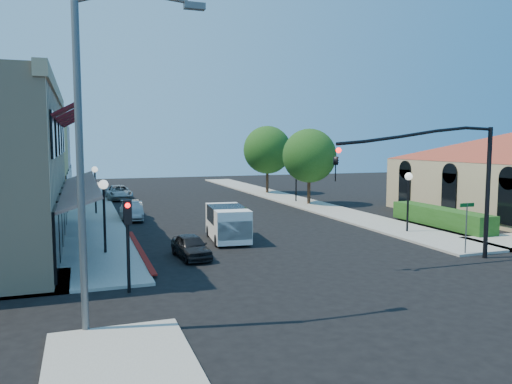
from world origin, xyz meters
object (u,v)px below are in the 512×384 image
object	(u,v)px
street_tree_b	(267,150)
cobra_streetlight	(93,144)
lamppost_right_near	(408,187)
lamppost_right_far	(296,172)
lamppost_left_near	(104,198)
parked_car_d	(119,192)
parked_car_c	(131,209)
signal_mast_arm	(450,170)
street_tree_a	(309,156)
secondary_signal	(128,228)
white_van	(228,221)
lamppost_left_far	(95,178)
street_name_sign	(466,220)
parked_car_b	(133,211)
parked_car_a	(191,246)

from	to	relation	value
street_tree_b	cobra_streetlight	world-z (taller)	cobra_streetlight
lamppost_right_near	lamppost_right_far	distance (m)	16.00
cobra_streetlight	lamppost_right_near	size ratio (longest dim) A/B	2.61
lamppost_left_near	parked_car_d	size ratio (longest dim) A/B	0.74
lamppost_right_far	parked_car_c	bearing A→B (deg)	-164.78
lamppost_right_far	signal_mast_arm	bearing A→B (deg)	-96.70
street_tree_b	parked_car_d	xyz separation A→B (m)	(-15.00, -0.42, -3.88)
street_tree_a	secondary_signal	bearing A→B (deg)	-129.21
street_tree_a	lamppost_right_near	distance (m)	14.08
street_tree_a	lamppost_right_near	bearing A→B (deg)	-91.23
cobra_streetlight	white_van	distance (m)	13.99
white_van	parked_car_c	xyz separation A→B (m)	(-4.13, 10.69, -0.53)
lamppost_left_far	lamppost_right_far	distance (m)	17.12
cobra_streetlight	signal_mast_arm	bearing A→B (deg)	13.11
street_name_sign	parked_car_b	distance (m)	21.33
lamppost_right_near	white_van	size ratio (longest dim) A/B	0.82
parked_car_b	parked_car_c	size ratio (longest dim) A/B	1.00
parked_car_a	parked_car_b	bearing A→B (deg)	91.79
secondary_signal	lamppost_right_far	size ratio (longest dim) A/B	0.93
lamppost_left_far	lamppost_left_near	bearing A→B (deg)	-90.00
white_van	parked_car_a	xyz separation A→B (m)	(-2.73, -3.31, -0.52)
lamppost_right_far	parked_car_a	size ratio (longest dim) A/B	1.11
street_tree_a	parked_car_c	world-z (taller)	street_tree_a
lamppost_left_near	lamppost_right_near	world-z (taller)	same
lamppost_left_near	parked_car_a	xyz separation A→B (m)	(3.70, -2.00, -2.19)
street_tree_b	parked_car_d	world-z (taller)	street_tree_b
signal_mast_arm	lamppost_right_near	distance (m)	7.15
street_tree_a	lamppost_right_near	size ratio (longest dim) A/B	1.82
lamppost_right_near	street_tree_a	bearing A→B (deg)	88.77
cobra_streetlight	secondary_signal	bearing A→B (deg)	71.37
secondary_signal	parked_car_c	xyz separation A→B (m)	(1.80, 18.59, -1.78)
white_van	lamppost_right_far	bearing A→B (deg)	54.25
street_name_sign	parked_car_b	size ratio (longest dim) A/B	0.67
street_tree_b	street_name_sign	xyz separation A→B (m)	(-1.30, -29.80, -2.85)
street_tree_a	secondary_signal	world-z (taller)	street_tree_a
secondary_signal	parked_car_a	world-z (taller)	secondary_signal
street_tree_a	lamppost_left_near	size ratio (longest dim) A/B	1.82
street_name_sign	lamppost_right_near	xyz separation A→B (m)	(1.00, 5.80, 1.04)
lamppost_left_near	white_van	size ratio (longest dim) A/B	0.82
parked_car_b	street_name_sign	bearing A→B (deg)	-46.78
white_van	parked_car_d	bearing A→B (deg)	100.50
lamppost_left_near	parked_car_b	bearing A→B (deg)	77.66
secondary_signal	white_van	distance (m)	9.96
street_name_sign	parked_car_b	bearing A→B (deg)	130.03
lamppost_left_far	parked_car_a	size ratio (longest dim) A/B	1.11
white_van	parked_car_b	xyz separation A→B (m)	(-4.13, 9.20, -0.45)
street_name_sign	white_van	world-z (taller)	street_name_sign
lamppost_left_far	parked_car_b	xyz separation A→B (m)	(2.30, -3.49, -2.12)
white_van	parked_car_a	distance (m)	4.32
cobra_streetlight	lamppost_right_near	distance (m)	20.44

